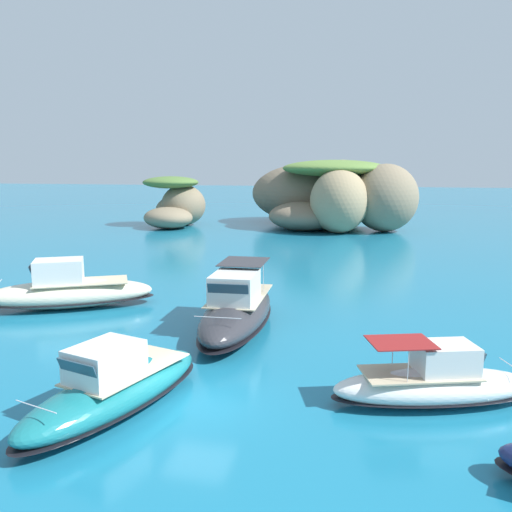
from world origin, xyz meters
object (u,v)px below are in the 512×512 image
(motorboat_cream, at_px, (68,291))
(islet_small, at_px, (177,206))
(motorboat_white, at_px, (434,383))
(motorboat_teal, at_px, (114,388))
(islet_large, at_px, (330,194))
(motorboat_charcoal, at_px, (237,310))

(motorboat_cream, bearing_deg, islet_small, 101.93)
(motorboat_white, relative_size, motorboat_teal, 0.88)
(islet_small, relative_size, motorboat_cream, 1.41)
(islet_large, bearing_deg, islet_small, -169.31)
(islet_small, distance_m, motorboat_charcoal, 51.29)
(islet_small, xyz_separation_m, motorboat_cream, (9.43, -44.63, -1.84))
(motorboat_teal, distance_m, motorboat_charcoal, 10.61)
(motorboat_white, distance_m, motorboat_teal, 11.91)
(motorboat_teal, bearing_deg, islet_large, 87.38)
(motorboat_white, height_order, motorboat_teal, motorboat_teal)
(islet_small, distance_m, motorboat_teal, 60.32)
(motorboat_white, distance_m, motorboat_cream, 23.06)
(motorboat_teal, bearing_deg, motorboat_cream, 127.23)
(islet_large, relative_size, motorboat_cream, 2.47)
(islet_large, height_order, motorboat_charcoal, islet_large)
(motorboat_charcoal, bearing_deg, islet_large, 89.03)
(motorboat_teal, relative_size, motorboat_charcoal, 0.84)
(motorboat_white, xyz_separation_m, motorboat_cream, (-21.04, 9.42, 0.25))
(motorboat_white, height_order, motorboat_charcoal, motorboat_charcoal)
(islet_large, bearing_deg, motorboat_cream, -104.24)
(islet_large, height_order, motorboat_teal, islet_large)
(islet_small, height_order, motorboat_teal, islet_small)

